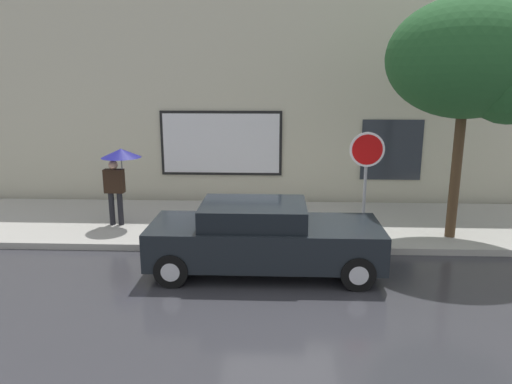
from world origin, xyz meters
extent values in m
plane|color=#333338|center=(0.00, 0.00, 0.00)|extent=(60.00, 60.00, 0.00)
cube|color=#A3A099|center=(0.00, 3.00, 0.07)|extent=(20.00, 4.00, 0.15)
cube|color=beige|center=(0.00, 5.50, 3.50)|extent=(20.00, 0.40, 7.00)
cube|color=black|center=(-1.77, 5.27, 1.87)|extent=(3.66, 0.06, 1.94)
cube|color=silver|center=(-1.77, 5.24, 1.87)|extent=(3.50, 0.03, 1.78)
cube|color=#262B33|center=(3.33, 5.28, 1.70)|extent=(1.80, 0.04, 1.80)
cone|color=#99999E|center=(4.73, 5.15, 3.10)|extent=(0.22, 0.24, 0.24)
cube|color=black|center=(-0.32, -0.02, 0.63)|extent=(4.52, 1.72, 0.74)
cube|color=black|center=(-0.54, -0.02, 1.20)|extent=(2.03, 1.51, 0.41)
cylinder|color=black|center=(1.39, 0.77, 0.32)|extent=(0.64, 0.22, 0.64)
cylinder|color=silver|center=(1.39, 0.77, 0.32)|extent=(0.35, 0.24, 0.35)
cylinder|color=black|center=(1.39, -0.81, 0.32)|extent=(0.64, 0.22, 0.64)
cylinder|color=silver|center=(1.39, -0.81, 0.32)|extent=(0.35, 0.24, 0.35)
cylinder|color=black|center=(-2.03, 0.77, 0.32)|extent=(0.64, 0.22, 0.64)
cylinder|color=silver|center=(-2.03, 0.77, 0.32)|extent=(0.35, 0.24, 0.35)
cylinder|color=black|center=(-2.03, -0.81, 0.32)|extent=(0.64, 0.22, 0.64)
cylinder|color=silver|center=(-2.03, -0.81, 0.32)|extent=(0.35, 0.24, 0.35)
cylinder|color=red|center=(-1.06, 1.71, 0.49)|extent=(0.22, 0.22, 0.67)
sphere|color=#AD1814|center=(-1.06, 1.71, 0.82)|extent=(0.23, 0.23, 0.23)
cylinder|color=#AD1814|center=(-1.06, 1.55, 0.52)|extent=(0.09, 0.12, 0.09)
cylinder|color=#AD1814|center=(-1.06, 1.87, 0.52)|extent=(0.09, 0.12, 0.09)
cylinder|color=red|center=(-1.06, 1.71, 0.18)|extent=(0.30, 0.30, 0.06)
cylinder|color=black|center=(-4.26, 2.48, 0.57)|extent=(0.14, 0.14, 0.84)
cylinder|color=black|center=(-4.04, 2.48, 0.57)|extent=(0.14, 0.14, 0.84)
cube|color=black|center=(-4.15, 2.48, 1.28)|extent=(0.49, 0.22, 0.59)
sphere|color=tan|center=(-4.15, 2.48, 1.69)|extent=(0.23, 0.23, 0.23)
cylinder|color=#4C4C51|center=(-3.93, 2.48, 1.53)|extent=(0.02, 0.02, 0.90)
cone|color=navy|center=(-3.93, 2.48, 1.99)|extent=(0.98, 0.98, 0.22)
cylinder|color=#4C3823|center=(4.00, 1.91, 1.70)|extent=(0.23, 0.23, 3.10)
ellipsoid|color=#235628|center=(4.00, 1.91, 4.20)|extent=(3.48, 2.96, 2.61)
sphere|color=#235628|center=(4.78, 1.47, 3.77)|extent=(1.92, 1.92, 1.92)
cylinder|color=gray|center=(1.86, 1.41, 1.39)|extent=(0.07, 0.07, 2.47)
cylinder|color=white|center=(1.86, 1.37, 2.27)|extent=(0.76, 0.02, 0.76)
cylinder|color=red|center=(1.86, 1.35, 2.27)|extent=(0.66, 0.02, 0.66)
camera|label=1|loc=(-0.11, -8.93, 3.76)|focal=33.32mm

